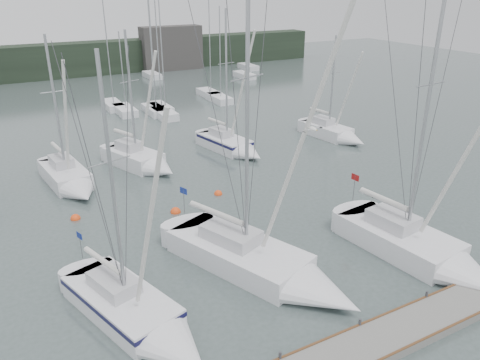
{
  "coord_description": "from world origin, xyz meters",
  "views": [
    {
      "loc": [
        -9.94,
        -15.49,
        13.79
      ],
      "look_at": [
        1.14,
        5.0,
        3.84
      ],
      "focal_mm": 35.0,
      "sensor_mm": 36.0,
      "label": 1
    }
  ],
  "objects_px": {
    "buoy_b": "(218,194)",
    "sailboat_mid_c": "(144,162)",
    "sailboat_near_left": "(143,320)",
    "buoy_a": "(176,212)",
    "sailboat_mid_d": "(234,146)",
    "sailboat_near_right": "(430,255)",
    "sailboat_mid_b": "(71,182)",
    "sailboat_near_center": "(275,270)",
    "buoy_c": "(76,219)",
    "sailboat_mid_e": "(337,134)"
  },
  "relations": [
    {
      "from": "sailboat_near_left",
      "to": "buoy_a",
      "type": "xyz_separation_m",
      "value": [
        5.22,
        9.75,
        -0.53
      ]
    },
    {
      "from": "sailboat_near_right",
      "to": "buoy_b",
      "type": "bearing_deg",
      "value": 106.76
    },
    {
      "from": "sailboat_near_right",
      "to": "buoy_b",
      "type": "height_order",
      "value": "sailboat_near_right"
    },
    {
      "from": "sailboat_near_center",
      "to": "buoy_a",
      "type": "distance_m",
      "value": 9.52
    },
    {
      "from": "sailboat_mid_e",
      "to": "sailboat_near_center",
      "type": "bearing_deg",
      "value": -144.41
    },
    {
      "from": "sailboat_near_center",
      "to": "buoy_c",
      "type": "relative_size",
      "value": 27.0
    },
    {
      "from": "sailboat_near_right",
      "to": "sailboat_mid_c",
      "type": "height_order",
      "value": "sailboat_near_right"
    },
    {
      "from": "sailboat_near_right",
      "to": "sailboat_mid_e",
      "type": "bearing_deg",
      "value": 56.72
    },
    {
      "from": "sailboat_near_right",
      "to": "buoy_a",
      "type": "distance_m",
      "value": 15.37
    },
    {
      "from": "sailboat_near_right",
      "to": "buoy_c",
      "type": "xyz_separation_m",
      "value": [
        -15.39,
        14.18,
        -0.6
      ]
    },
    {
      "from": "sailboat_near_left",
      "to": "buoy_c",
      "type": "xyz_separation_m",
      "value": [
        -0.65,
        11.88,
        -0.53
      ]
    },
    {
      "from": "sailboat_near_center",
      "to": "sailboat_mid_c",
      "type": "bearing_deg",
      "value": 71.97
    },
    {
      "from": "sailboat_mid_c",
      "to": "buoy_b",
      "type": "bearing_deg",
      "value": -88.14
    },
    {
      "from": "sailboat_near_center",
      "to": "buoy_a",
      "type": "xyz_separation_m",
      "value": [
        -1.67,
        9.36,
        -0.57
      ]
    },
    {
      "from": "sailboat_near_left",
      "to": "buoy_b",
      "type": "xyz_separation_m",
      "value": [
        8.87,
        10.93,
        -0.53
      ]
    },
    {
      "from": "sailboat_mid_b",
      "to": "sailboat_mid_c",
      "type": "height_order",
      "value": "sailboat_mid_b"
    },
    {
      "from": "sailboat_near_left",
      "to": "sailboat_mid_d",
      "type": "height_order",
      "value": "sailboat_mid_d"
    },
    {
      "from": "buoy_c",
      "to": "sailboat_near_left",
      "type": "bearing_deg",
      "value": -86.88
    },
    {
      "from": "sailboat_mid_e",
      "to": "buoy_a",
      "type": "height_order",
      "value": "sailboat_mid_e"
    },
    {
      "from": "sailboat_mid_e",
      "to": "buoy_b",
      "type": "distance_m",
      "value": 16.23
    },
    {
      "from": "sailboat_mid_c",
      "to": "buoy_c",
      "type": "xyz_separation_m",
      "value": [
        -6.47,
        -6.12,
        -0.59
      ]
    },
    {
      "from": "sailboat_near_center",
      "to": "buoy_c",
      "type": "height_order",
      "value": "sailboat_near_center"
    },
    {
      "from": "sailboat_mid_b",
      "to": "buoy_a",
      "type": "height_order",
      "value": "sailboat_mid_b"
    },
    {
      "from": "sailboat_mid_c",
      "to": "sailboat_mid_d",
      "type": "bearing_deg",
      "value": -21.02
    },
    {
      "from": "sailboat_near_center",
      "to": "sailboat_mid_d",
      "type": "distance_m",
      "value": 19.0
    },
    {
      "from": "sailboat_near_right",
      "to": "sailboat_mid_b",
      "type": "bearing_deg",
      "value": 120.45
    },
    {
      "from": "sailboat_near_right",
      "to": "buoy_a",
      "type": "height_order",
      "value": "sailboat_near_right"
    },
    {
      "from": "sailboat_near_left",
      "to": "sailboat_near_center",
      "type": "relative_size",
      "value": 0.75
    },
    {
      "from": "sailboat_near_left",
      "to": "buoy_c",
      "type": "bearing_deg",
      "value": 75.5
    },
    {
      "from": "sailboat_mid_d",
      "to": "sailboat_mid_e",
      "type": "distance_m",
      "value": 10.27
    },
    {
      "from": "sailboat_near_right",
      "to": "sailboat_mid_b",
      "type": "relative_size",
      "value": 1.38
    },
    {
      "from": "buoy_c",
      "to": "sailboat_mid_c",
      "type": "bearing_deg",
      "value": 43.41
    },
    {
      "from": "sailboat_mid_e",
      "to": "buoy_c",
      "type": "height_order",
      "value": "sailboat_mid_e"
    },
    {
      "from": "sailboat_mid_e",
      "to": "buoy_b",
      "type": "relative_size",
      "value": 17.33
    },
    {
      "from": "sailboat_mid_b",
      "to": "sailboat_mid_e",
      "type": "relative_size",
      "value": 1.13
    },
    {
      "from": "sailboat_mid_b",
      "to": "sailboat_mid_e",
      "type": "bearing_deg",
      "value": -7.64
    },
    {
      "from": "sailboat_near_left",
      "to": "buoy_b",
      "type": "bearing_deg",
      "value": 33.34
    },
    {
      "from": "sailboat_near_right",
      "to": "sailboat_mid_c",
      "type": "bearing_deg",
      "value": 106.52
    },
    {
      "from": "sailboat_mid_d",
      "to": "buoy_b",
      "type": "height_order",
      "value": "sailboat_mid_d"
    },
    {
      "from": "sailboat_near_left",
      "to": "sailboat_mid_d",
      "type": "xyz_separation_m",
      "value": [
        13.86,
        18.06,
        0.04
      ]
    },
    {
      "from": "buoy_b",
      "to": "buoy_a",
      "type": "bearing_deg",
      "value": -161.96
    },
    {
      "from": "sailboat_mid_d",
      "to": "buoy_c",
      "type": "relative_size",
      "value": 20.28
    },
    {
      "from": "sailboat_mid_d",
      "to": "buoy_b",
      "type": "relative_size",
      "value": 21.58
    },
    {
      "from": "sailboat_near_left",
      "to": "buoy_b",
      "type": "relative_size",
      "value": 21.43
    },
    {
      "from": "sailboat_mid_c",
      "to": "sailboat_mid_d",
      "type": "distance_m",
      "value": 8.03
    },
    {
      "from": "sailboat_mid_c",
      "to": "sailboat_near_center",
      "type": "bearing_deg",
      "value": -107.94
    },
    {
      "from": "buoy_b",
      "to": "sailboat_mid_c",
      "type": "bearing_deg",
      "value": 113.27
    },
    {
      "from": "sailboat_near_left",
      "to": "buoy_a",
      "type": "distance_m",
      "value": 11.07
    },
    {
      "from": "sailboat_mid_c",
      "to": "buoy_a",
      "type": "bearing_deg",
      "value": -115.59
    },
    {
      "from": "sailboat_near_left",
      "to": "sailboat_mid_b",
      "type": "relative_size",
      "value": 1.1
    }
  ]
}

